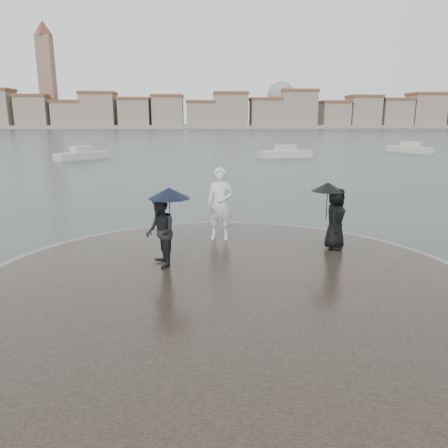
{
  "coord_description": "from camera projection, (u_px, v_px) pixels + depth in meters",
  "views": [
    {
      "loc": [
        -0.6,
        -6.08,
        4.13
      ],
      "look_at": [
        0.0,
        4.8,
        1.45
      ],
      "focal_mm": 35.0,
      "sensor_mm": 36.0,
      "label": 1
    }
  ],
  "objects": [
    {
      "name": "ground",
      "position": [
        241.0,
        385.0,
        6.92
      ],
      "size": [
        400.0,
        400.0,
        0.0
      ],
      "primitive_type": "plane",
      "color": "#2B3835",
      "rests_on": "ground"
    },
    {
      "name": "kerb_ring",
      "position": [
        227.0,
        290.0,
        10.27
      ],
      "size": [
        12.5,
        12.5,
        0.32
      ],
      "primitive_type": "cylinder",
      "color": "gray",
      "rests_on": "ground"
    },
    {
      "name": "quay_tip",
      "position": [
        227.0,
        289.0,
        10.27
      ],
      "size": [
        11.9,
        11.9,
        0.36
      ],
      "primitive_type": "cylinder",
      "color": "#2D261E",
      "rests_on": "ground"
    },
    {
      "name": "statue",
      "position": [
        220.0,
        204.0,
        13.59
      ],
      "size": [
        0.91,
        0.69,
        2.27
      ],
      "primitive_type": "imported",
      "rotation": [
        0.0,
        0.0,
        -0.19
      ],
      "color": "white",
      "rests_on": "quay_tip"
    },
    {
      "name": "visitor_left",
      "position": [
        162.0,
        223.0,
        11.1
      ],
      "size": [
        1.26,
        1.17,
        2.04
      ],
      "color": "black",
      "rests_on": "quay_tip"
    },
    {
      "name": "visitor_right",
      "position": [
        334.0,
        212.0,
        12.62
      ],
      "size": [
        1.18,
        1.1,
        1.95
      ],
      "color": "black",
      "rests_on": "quay_tip"
    },
    {
      "name": "far_skyline",
      "position": [
        184.0,
        113.0,
        161.06
      ],
      "size": [
        260.0,
        20.0,
        37.0
      ],
      "color": "gray",
      "rests_on": "ground"
    },
    {
      "name": "boats",
      "position": [
        268.0,
        153.0,
        47.01
      ],
      "size": [
        41.08,
        11.82,
        1.5
      ],
      "color": "#BCB8AA",
      "rests_on": "ground"
    }
  ]
}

